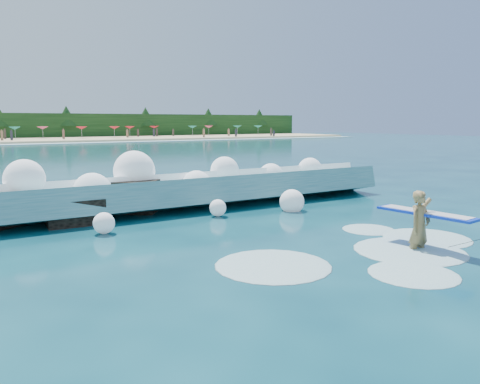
# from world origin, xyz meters

# --- Properties ---
(ground) EXTENTS (200.00, 200.00, 0.00)m
(ground) POSITION_xyz_m (0.00, 0.00, 0.00)
(ground) COLOR #083241
(ground) RESTS_ON ground
(breaking_wave) EXTENTS (19.77, 3.01, 1.70)m
(breaking_wave) POSITION_xyz_m (1.00, 6.53, 0.60)
(breaking_wave) COLOR teal
(breaking_wave) RESTS_ON ground
(rock_cluster) EXTENTS (8.45, 3.25, 1.41)m
(rock_cluster) POSITION_xyz_m (-3.14, 6.45, 0.45)
(rock_cluster) COLOR black
(rock_cluster) RESTS_ON ground
(surfer_with_board) EXTENTS (1.09, 3.06, 1.94)m
(surfer_with_board) POSITION_xyz_m (4.27, -2.62, 0.71)
(surfer_with_board) COLOR olive
(surfer_with_board) RESTS_ON ground
(wave_spray) EXTENTS (14.97, 4.86, 2.41)m
(wave_spray) POSITION_xyz_m (0.70, 6.49, 1.15)
(wave_spray) COLOR white
(wave_spray) RESTS_ON ground
(surf_foam) EXTENTS (9.36, 5.45, 0.15)m
(surf_foam) POSITION_xyz_m (3.32, -2.23, 0.00)
(surf_foam) COLOR silver
(surf_foam) RESTS_ON ground
(beachgoers) EXTENTS (102.59, 13.62, 1.92)m
(beachgoers) POSITION_xyz_m (3.58, 76.80, 1.09)
(beachgoers) COLOR #3F332D
(beachgoers) RESTS_ON ground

